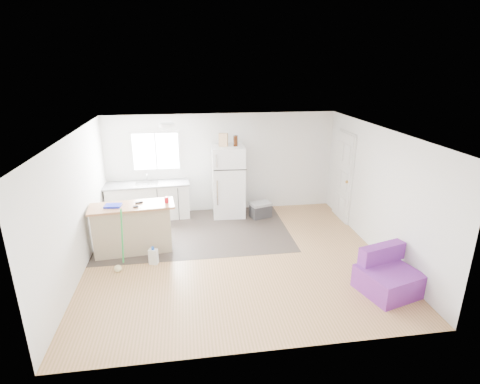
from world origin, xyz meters
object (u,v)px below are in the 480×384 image
at_px(blue_tray, 113,206).
at_px(cardboard_box, 223,140).
at_px(refrigerator, 228,181).
at_px(bottle_left, 235,141).
at_px(kitchen_cabinets, 149,200).
at_px(bottle_right, 236,141).
at_px(cleaner_jug, 153,256).
at_px(peninsula, 133,228).
at_px(purple_seat, 387,277).
at_px(mop, 119,259).
at_px(cooler, 261,210).
at_px(red_cup, 167,200).

bearing_deg(blue_tray, cardboard_box, 35.37).
height_order(refrigerator, bottle_left, bottle_left).
relative_size(kitchen_cabinets, bottle_right, 7.85).
distance_m(cleaner_jug, cardboard_box, 3.14).
xyz_separation_m(bottle_left, bottle_right, (0.03, 0.01, 0.00)).
bearing_deg(peninsula, cleaner_jug, -60.09).
distance_m(purple_seat, mop, 4.57).
bearing_deg(bottle_left, blue_tray, -147.97).
height_order(purple_seat, blue_tray, blue_tray).
bearing_deg(cleaner_jug, mop, -147.83).
relative_size(cooler, bottle_left, 2.24).
bearing_deg(cleaner_jug, bottle_right, 66.77).
height_order(purple_seat, cleaner_jug, purple_seat).
distance_m(blue_tray, cardboard_box, 2.90).
bearing_deg(cardboard_box, cooler, -17.21).
bearing_deg(red_cup, blue_tray, -176.74).
distance_m(mop, bottle_right, 3.68).
xyz_separation_m(cooler, bottle_left, (-0.58, 0.24, 1.64)).
bearing_deg(cardboard_box, cleaner_jug, -125.70).
relative_size(cleaner_jug, bottle_right, 1.38).
relative_size(purple_seat, cleaner_jug, 2.98).
bearing_deg(bottle_right, kitchen_cabinets, 177.18).
bearing_deg(red_cup, bottle_left, 44.79).
distance_m(kitchen_cabinets, cooler, 2.67).
xyz_separation_m(purple_seat, bottle_left, (-2.01, 3.53, 1.57)).
xyz_separation_m(kitchen_cabinets, purple_seat, (4.06, -3.64, -0.19)).
height_order(peninsula, bottle_left, bottle_left).
height_order(refrigerator, purple_seat, refrigerator).
bearing_deg(refrigerator, red_cup, -128.70).
xyz_separation_m(purple_seat, red_cup, (-3.54, 2.01, 0.77)).
bearing_deg(bottle_left, red_cup, -135.21).
distance_m(cardboard_box, bottle_left, 0.27).
xyz_separation_m(purple_seat, cardboard_box, (-2.28, 3.55, 1.60)).
relative_size(kitchen_cabinets, mop, 1.62).
bearing_deg(kitchen_cabinets, cleaner_jug, -86.99).
relative_size(bottle_left, bottle_right, 1.00).
xyz_separation_m(cooler, mop, (-2.96, -2.03, 0.04)).
distance_m(cooler, bottle_right, 1.75).
bearing_deg(red_cup, bottle_right, 44.40).
height_order(cleaner_jug, red_cup, red_cup).
distance_m(refrigerator, mop, 3.27).
height_order(kitchen_cabinets, bottle_right, bottle_right).
xyz_separation_m(cardboard_box, bottle_right, (0.29, -0.02, -0.03)).
relative_size(blue_tray, bottle_left, 1.20).
xyz_separation_m(red_cup, bottle_right, (1.56, 1.53, 0.80)).
distance_m(peninsula, bottle_right, 3.04).
distance_m(cooler, cleaner_jug, 3.04).
bearing_deg(blue_tray, bottle_right, 31.86).
bearing_deg(mop, kitchen_cabinets, 59.43).
height_order(cooler, bottle_right, bottle_right).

